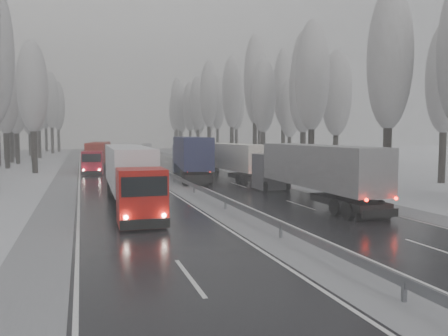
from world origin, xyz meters
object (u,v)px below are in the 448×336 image
truck_cream_box (228,158)px  truck_red_white (129,172)px  truck_blue_box (190,154)px  truck_red_red (98,154)px  truck_grey_tarp (310,169)px  box_truck_distant (146,148)px

truck_cream_box → truck_red_white: (-11.72, -14.52, 0.10)m
truck_blue_box → truck_cream_box: size_ratio=1.18×
truck_blue_box → truck_red_white: bearing=-108.4°
truck_blue_box → truck_red_red: 16.04m
truck_blue_box → truck_red_red: bearing=131.7°
truck_grey_tarp → truck_cream_box: bearing=91.9°
truck_grey_tarp → truck_red_white: truck_grey_tarp is taller
truck_grey_tarp → truck_red_red: size_ratio=1.09×
truck_cream_box → truck_red_red: (-12.60, 15.14, -0.06)m
truck_grey_tarp → box_truck_distant: (0.00, 79.55, -1.04)m
truck_blue_box → truck_cream_box: truck_blue_box is taller
box_truck_distant → truck_red_red: size_ratio=0.49×
truck_red_red → box_truck_distant: bearing=82.1°
truck_blue_box → box_truck_distant: truck_blue_box is taller
truck_cream_box → truck_red_white: size_ratio=0.96×
truck_cream_box → truck_red_red: bearing=124.1°
truck_blue_box → box_truck_distant: size_ratio=2.48×
truck_grey_tarp → truck_cream_box: (-0.43, 16.57, -0.15)m
truck_red_red → truck_blue_box: bearing=-48.8°
truck_red_white → truck_grey_tarp: bearing=-8.8°
truck_grey_tarp → box_truck_distant: bearing=90.4°
truck_red_white → truck_red_red: (-0.88, 29.66, -0.16)m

